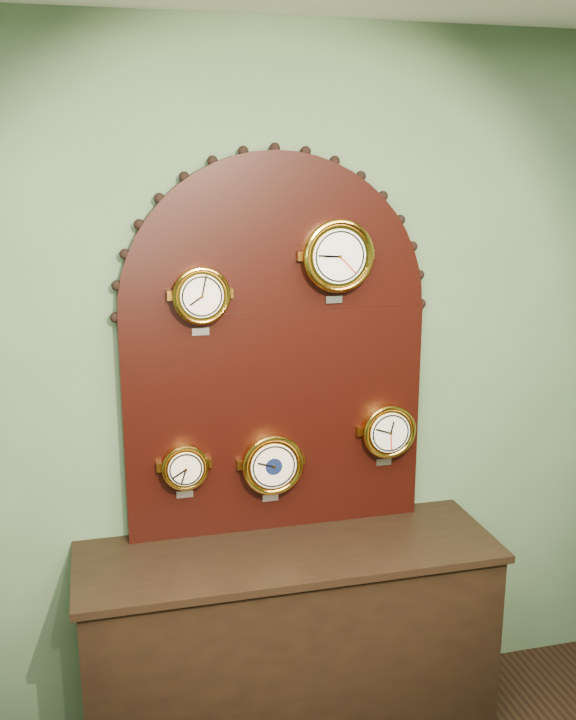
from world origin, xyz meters
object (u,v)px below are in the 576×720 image
object	(u,v)px
display_board	(275,336)
barometer	(272,464)
roman_clock	(201,295)
arabic_clock	(337,256)
hygrometer	(185,466)
shop_counter	(289,646)
tide_clock	(388,431)

from	to	relation	value
display_board	barometer	xyz separation A→B (m)	(-0.03, -0.07, -0.50)
roman_clock	arabic_clock	xyz separation A→B (m)	(0.52, -0.00, 0.13)
display_board	hygrometer	xyz separation A→B (m)	(-0.38, -0.07, -0.48)
shop_counter	tide_clock	world-z (taller)	tide_clock
shop_counter	tide_clock	distance (m)	0.95
shop_counter	barometer	world-z (taller)	barometer
shop_counter	display_board	xyz separation A→B (m)	(0.00, 0.22, 1.23)
barometer	shop_counter	bearing A→B (deg)	-78.26
display_board	barometer	bearing A→B (deg)	-115.27
roman_clock	hygrometer	distance (m)	0.67
barometer	tide_clock	xyz separation A→B (m)	(0.48, 0.00, 0.10)
arabic_clock	tide_clock	world-z (taller)	arabic_clock
display_board	tide_clock	world-z (taller)	display_board
hygrometer	barometer	distance (m)	0.35
shop_counter	hygrometer	xyz separation A→B (m)	(-0.38, 0.15, 0.75)
shop_counter	roman_clock	distance (m)	1.45
shop_counter	tide_clock	xyz separation A→B (m)	(0.45, 0.15, 0.82)
display_board	arabic_clock	distance (m)	0.39
arabic_clock	hygrometer	distance (m)	1.00
arabic_clock	hygrometer	size ratio (longest dim) A/B	1.40
shop_counter	arabic_clock	distance (m)	1.57
shop_counter	tide_clock	size ratio (longest dim) A/B	5.81
arabic_clock	tide_clock	size ratio (longest dim) A/B	1.19
hygrometer	tide_clock	distance (m)	0.83
display_board	arabic_clock	xyz separation A→B (m)	(0.23, -0.07, 0.32)
tide_clock	arabic_clock	bearing A→B (deg)	-179.68
hygrometer	barometer	bearing A→B (deg)	-0.30
roman_clock	barometer	distance (m)	0.74
roman_clock	arabic_clock	size ratio (longest dim) A/B	0.81
shop_counter	barometer	size ratio (longest dim) A/B	5.37
hygrometer	tide_clock	world-z (taller)	tide_clock
shop_counter	hygrometer	size ratio (longest dim) A/B	6.84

